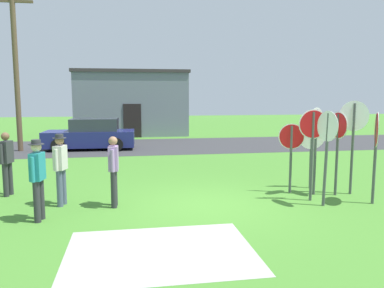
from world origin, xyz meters
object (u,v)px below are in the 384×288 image
object	(u,v)px
stop_sign_rear_right	(338,139)
stop_sign_nearest	(311,142)
stop_sign_low_front	(291,146)
person_on_left	(38,175)
stop_sign_center_cluster	(327,142)
stop_sign_leaning_right	(316,136)
stop_sign_leaning_left	(376,141)
person_with_sunhat	(61,165)
person_in_teal	(114,167)
utility_pole	(16,67)
parked_car_on_street	(91,135)
stop_sign_far_back	(313,139)
stop_sign_rear_left	(353,130)
person_in_blue	(6,159)

from	to	relation	value
stop_sign_rear_right	stop_sign_nearest	size ratio (longest dim) A/B	1.13
stop_sign_low_front	person_on_left	bearing A→B (deg)	-167.73
stop_sign_center_cluster	stop_sign_rear_right	bearing A→B (deg)	47.83
stop_sign_rear_right	stop_sign_leaning_right	world-z (taller)	stop_sign_leaning_right
stop_sign_nearest	stop_sign_leaning_left	world-z (taller)	stop_sign_leaning_left
stop_sign_leaning_right	person_with_sunhat	size ratio (longest dim) A/B	1.34
stop_sign_leaning_right	person_in_teal	distance (m)	5.28
stop_sign_low_front	stop_sign_leaning_right	xyz separation A→B (m)	(0.54, -0.30, 0.29)
utility_pole	parked_car_on_street	bearing A→B (deg)	1.35
stop_sign_far_back	stop_sign_low_front	distance (m)	0.90
stop_sign_far_back	person_with_sunhat	size ratio (longest dim) A/B	1.33
stop_sign_leaning_left	person_with_sunhat	bearing A→B (deg)	171.63
stop_sign_far_back	person_on_left	world-z (taller)	stop_sign_far_back
parked_car_on_street	stop_sign_leaning_left	size ratio (longest dim) A/B	1.93
stop_sign_far_back	stop_sign_center_cluster	xyz separation A→B (m)	(0.12, -0.48, -0.01)
stop_sign_rear_left	stop_sign_far_back	world-z (taller)	stop_sign_rear_left
parked_car_on_street	person_with_sunhat	world-z (taller)	person_with_sunhat
stop_sign_low_front	stop_sign_rear_left	bearing A→B (deg)	-14.46
utility_pole	stop_sign_rear_left	world-z (taller)	utility_pole
stop_sign_rear_left	stop_sign_low_front	distance (m)	1.66
parked_car_on_street	stop_sign_far_back	world-z (taller)	stop_sign_far_back
person_in_blue	person_with_sunhat	world-z (taller)	person_with_sunhat
utility_pole	person_on_left	bearing A→B (deg)	-73.69
utility_pole	stop_sign_nearest	xyz separation A→B (m)	(10.21, -9.10, -2.59)
stop_sign_low_front	person_with_sunhat	world-z (taller)	stop_sign_low_front
parked_car_on_street	stop_sign_rear_right	size ratio (longest dim) A/B	1.96
stop_sign_leaning_left	stop_sign_center_cluster	size ratio (longest dim) A/B	0.99
stop_sign_low_front	person_with_sunhat	size ratio (longest dim) A/B	1.09
person_in_teal	stop_sign_nearest	bearing A→B (deg)	10.16
stop_sign_leaning_left	stop_sign_rear_left	bearing A→B (deg)	90.55
stop_sign_low_front	stop_sign_center_cluster	world-z (taller)	stop_sign_center_cluster
parked_car_on_street	person_in_teal	bearing A→B (deg)	-81.92
parked_car_on_street	person_in_blue	bearing A→B (deg)	-99.12
parked_car_on_street	stop_sign_nearest	world-z (taller)	stop_sign_nearest
utility_pole	stop_sign_rear_left	size ratio (longest dim) A/B	2.99
stop_sign_leaning_right	person_on_left	bearing A→B (deg)	-171.15
utility_pole	person_in_teal	bearing A→B (deg)	-64.91
person_in_blue	parked_car_on_street	bearing A→B (deg)	80.88
stop_sign_nearest	person_on_left	world-z (taller)	stop_sign_nearest
stop_sign_nearest	person_in_teal	xyz separation A→B (m)	(-5.49, -0.98, -0.38)
person_in_teal	person_on_left	world-z (taller)	person_on_left
parked_car_on_street	person_on_left	bearing A→B (deg)	-90.49
stop_sign_low_front	stop_sign_leaning_left	bearing A→B (deg)	-40.80
stop_sign_rear_left	person_on_left	xyz separation A→B (m)	(-7.78, -0.96, -0.74)
stop_sign_rear_right	stop_sign_rear_left	bearing A→B (deg)	6.10
stop_sign_nearest	stop_sign_far_back	xyz separation A→B (m)	(-0.61, -1.26, 0.23)
stop_sign_rear_left	person_in_blue	bearing A→B (deg)	171.59
stop_sign_leaning_left	person_with_sunhat	distance (m)	7.62
stop_sign_rear_right	stop_sign_leaning_left	size ratio (longest dim) A/B	0.98
stop_sign_far_back	person_in_teal	distance (m)	4.93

